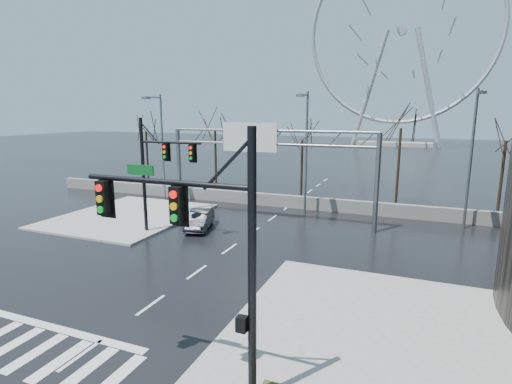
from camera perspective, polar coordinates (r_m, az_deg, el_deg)
The scene contains 17 objects.
ground at distance 18.85m, azimuth -14.79°, elevation -15.34°, with size 260.00×260.00×0.00m, color black.
sidewalk_right_ext at distance 17.44m, azimuth 18.90°, elevation -17.63°, with size 12.00×10.00×0.15m, color gray.
sidewalk_far at distance 34.18m, azimuth -17.68°, elevation -3.26°, with size 10.00×12.00×0.15m, color gray.
barrier_wall at distance 35.79m, azimuth 4.53°, elevation -1.33°, with size 52.00×0.50×1.10m, color slate.
signal_mast_near at distance 11.23m, azimuth -7.10°, elevation -6.73°, with size 5.52×0.41×8.00m.
signal_mast_far at distance 27.83m, azimuth -14.05°, elevation 3.71°, with size 4.72×0.41×8.00m.
sign_gantry at distance 30.45m, azimuth 1.13°, elevation 5.33°, with size 16.36×0.40×7.60m.
streetlight_left at distance 38.73m, azimuth -13.54°, elevation 7.34°, with size 0.50×2.55×10.00m.
streetlight_mid at distance 32.71m, azimuth 7.07°, elevation 6.90°, with size 0.50×2.55×10.00m.
streetlight_right at distance 31.82m, azimuth 28.53°, elevation 5.51°, with size 0.50×2.55×10.00m.
tree_far_left at distance 47.00m, azimuth -15.41°, elevation 7.50°, with size 3.50×3.50×7.00m.
tree_left at distance 41.71m, azimuth -5.86°, elevation 7.97°, with size 3.75×3.75×7.50m.
tree_center at distance 39.38m, azimuth 6.61°, elevation 6.59°, with size 3.25×3.25×6.50m.
tree_right at distance 36.94m, azimuth 19.91°, elevation 7.32°, with size 3.90×3.90×7.80m.
tree_far_right at distance 38.05m, azimuth 32.01°, elevation 5.17°, with size 3.40×3.40×6.80m.
ferris_wheel at distance 109.94m, azimuth 20.07°, elevation 19.93°, with size 45.00×6.00×50.91m.
car at distance 29.44m, azimuth -8.06°, elevation -3.90°, with size 1.44×4.14×1.37m, color black.
Camera 1 is at (10.38, -13.36, 8.32)m, focal length 28.00 mm.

